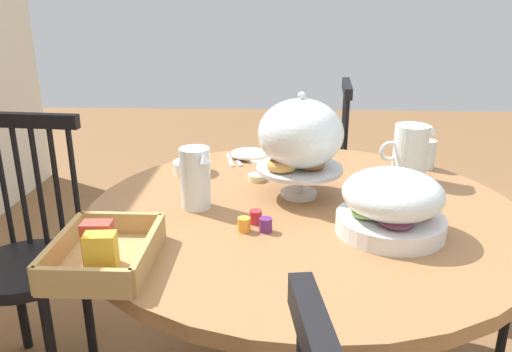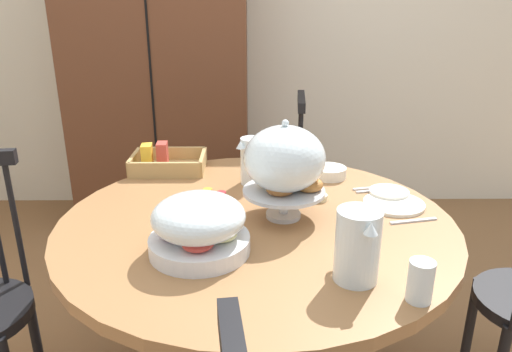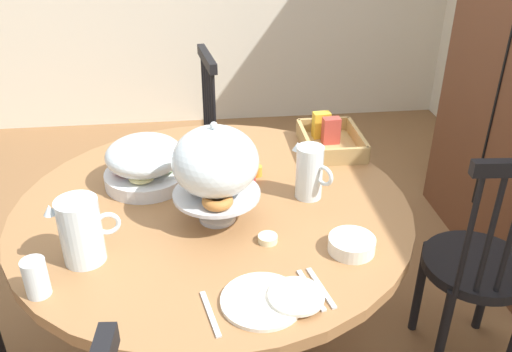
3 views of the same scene
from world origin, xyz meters
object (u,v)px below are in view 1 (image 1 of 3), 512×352
Objects in this scene: cereal_basket at (104,254)px; china_plate_large at (272,157)px; pastry_stand_with_dome at (300,138)px; cereal_bowl at (192,167)px; windsor_chair_facing_door at (314,185)px; milk_pitcher at (195,181)px; china_plate_small at (250,154)px; butter_dish at (256,177)px; drinking_glass at (427,154)px; windsor_chair_far_side at (29,265)px; orange_juice_pitcher at (410,156)px; fruit_platter_covered at (392,204)px; dining_table at (302,260)px.

cereal_basket reaches higher than china_plate_large.
pastry_stand_with_dome is 2.46× the size of cereal_bowl.
china_plate_large is (-0.47, 0.21, 0.29)m from windsor_chair_facing_door.
windsor_chair_facing_door is 1.14m from milk_pitcher.
butter_dish is (-0.27, -0.04, -0.01)m from china_plate_small.
drinking_glass is (0.31, -0.49, -0.14)m from pastry_stand_with_dome.
windsor_chair_facing_door is 1.38m from windsor_chair_far_side.
drinking_glass is (-0.57, -0.38, 0.34)m from windsor_chair_facing_door.
drinking_glass is (0.41, -0.82, -0.03)m from milk_pitcher.
china_plate_large is at bearing -10.83° from butter_dish.
orange_juice_pitcher reaches higher than china_plate_large.
pastry_stand_with_dome is 0.48m from cereal_bowl.
cereal_bowl reaches higher than butter_dish.
fruit_platter_covered is at bearing -105.50° from milk_pitcher.
fruit_platter_covered is (-0.26, -0.24, -0.11)m from pastry_stand_with_dome.
pastry_stand_with_dome is at bearing -90.68° from windsor_chair_far_side.
drinking_glass is at bearing -98.90° from china_plate_small.
windsor_chair_far_side reaches higher than dining_table.
china_plate_large is 0.60m from drinking_glass.
pastry_stand_with_dome is at bearing 172.30° from windsor_chair_facing_door.
fruit_platter_covered is 1.36× the size of china_plate_large.
fruit_platter_covered is (-0.28, -1.20, 0.37)m from windsor_chair_far_side.
windsor_chair_far_side is 0.92m from china_plate_small.
cereal_basket is (-0.38, 0.16, -0.05)m from milk_pitcher.
china_plate_small is at bearing -14.81° from milk_pitcher.
china_plate_large is 0.35m from cereal_bowl.
windsor_chair_facing_door and windsor_chair_far_side have the same top height.
butter_dish is (-0.27, 0.05, 0.01)m from china_plate_large.
windsor_chair_facing_door is at bearing -19.83° from butter_dish.
cereal_bowl is 0.25m from butter_dish.
fruit_platter_covered is 2.14× the size of cereal_bowl.
orange_juice_pitcher is (0.16, -1.35, 0.38)m from windsor_chair_far_side.
china_plate_small is (0.40, -0.77, 0.30)m from windsor_chair_far_side.
orange_juice_pitcher is (0.17, -0.39, -0.11)m from pastry_stand_with_dome.
milk_pitcher is at bearing -168.63° from cereal_bowl.
pastry_stand_with_dome is at bearing -45.01° from cereal_basket.
pastry_stand_with_dome is 2.29× the size of china_plate_small.
drinking_glass is at bearing -84.08° from cereal_bowl.
drinking_glass is (0.57, -0.25, -0.03)m from fruit_platter_covered.
milk_pitcher is 1.27× the size of china_plate_small.
orange_juice_pitcher is 3.37× the size of butter_dish.
windsor_chair_far_side reaches higher than cereal_basket.
windsor_chair_far_side is at bearing 43.20° from cereal_basket.
orange_juice_pitcher reaches higher than butter_dish.
china_plate_small is (0.51, 0.20, 0.20)m from dining_table.
cereal_basket is (-0.66, 0.88, -0.06)m from orange_juice_pitcher.
windsor_chair_facing_door reaches higher than china_plate_large.
orange_juice_pitcher reaches higher than cereal_basket.
milk_pitcher is (-0.01, 0.34, 0.27)m from dining_table.
dining_table is 8.98× the size of china_plate_small.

